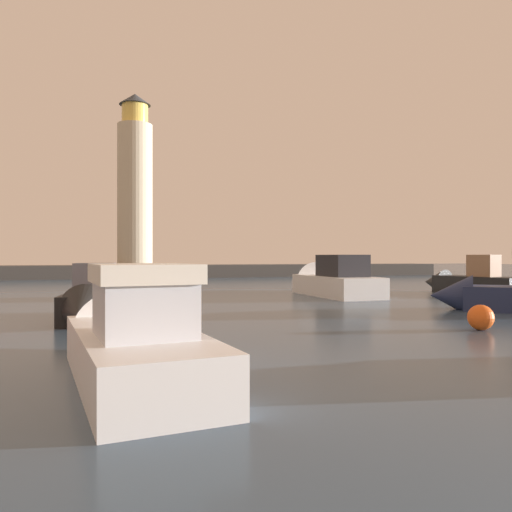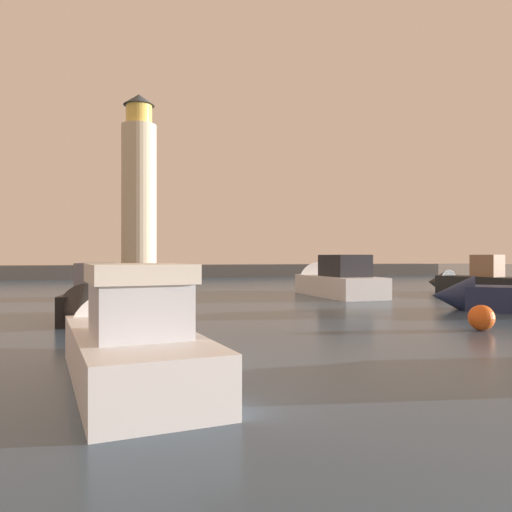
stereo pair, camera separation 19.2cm
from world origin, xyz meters
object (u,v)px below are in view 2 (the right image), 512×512
at_px(motorboat_1, 91,303).
at_px(motorboat_6, 328,281).
at_px(motorboat_2, 469,282).
at_px(motorboat_4, 124,338).
at_px(mooring_buoy, 481,318).
at_px(lighthouse, 139,184).
at_px(motorboat_5, 508,292).

distance_m(motorboat_1, motorboat_6, 17.23).
bearing_deg(motorboat_2, motorboat_6, 166.92).
relative_size(motorboat_4, mooring_buoy, 9.28).
xyz_separation_m(lighthouse, motorboat_2, (19.59, -30.07, -9.76)).
distance_m(motorboat_2, motorboat_6, 9.23).
bearing_deg(motorboat_2, lighthouse, 123.09).
bearing_deg(motorboat_4, mooring_buoy, 13.36).
xyz_separation_m(motorboat_5, mooring_buoy, (-5.14, -4.42, -0.43)).
height_order(motorboat_2, motorboat_6, motorboat_2).
bearing_deg(mooring_buoy, motorboat_1, 154.96).
relative_size(motorboat_1, motorboat_6, 0.68).
bearing_deg(motorboat_4, lighthouse, 87.05).
relative_size(lighthouse, motorboat_1, 3.02).
bearing_deg(motorboat_4, motorboat_2, 36.75).
distance_m(lighthouse, motorboat_4, 47.57).
height_order(motorboat_1, motorboat_4, motorboat_4).
distance_m(lighthouse, motorboat_1, 39.36).
bearing_deg(motorboat_4, motorboat_5, 23.33).
height_order(motorboat_4, motorboat_5, motorboat_5).
distance_m(motorboat_2, motorboat_4, 27.44).
distance_m(motorboat_6, mooring_buoy, 15.88).
height_order(lighthouse, motorboat_4, lighthouse).
xyz_separation_m(motorboat_2, motorboat_5, (-5.44, -9.28, 0.08)).
xyz_separation_m(lighthouse, motorboat_6, (10.60, -27.98, -9.69)).
relative_size(motorboat_4, motorboat_6, 0.84).
xyz_separation_m(motorboat_1, motorboat_4, (1.04, -8.53, 0.01)).
bearing_deg(lighthouse, motorboat_1, -95.18).
bearing_deg(motorboat_5, motorboat_4, -156.67).
bearing_deg(motorboat_6, mooring_buoy, -95.76).
bearing_deg(motorboat_5, motorboat_6, 107.32).
xyz_separation_m(lighthouse, motorboat_5, (14.15, -39.35, -9.68)).
bearing_deg(motorboat_6, motorboat_2, -13.08).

